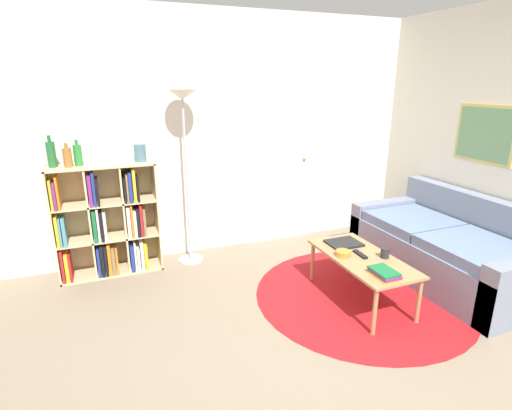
# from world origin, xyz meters

# --- Properties ---
(ground_plane) EXTENTS (14.00, 14.00, 0.00)m
(ground_plane) POSITION_xyz_m (0.00, 0.00, 0.00)
(ground_plane) COLOR gray
(wall_back) EXTENTS (7.32, 0.11, 2.60)m
(wall_back) POSITION_xyz_m (0.03, 2.56, 1.29)
(wall_back) COLOR silver
(wall_back) RESTS_ON ground_plane
(wall_right) EXTENTS (0.08, 5.54, 2.60)m
(wall_right) POSITION_xyz_m (2.19, 1.27, 1.30)
(wall_right) COLOR silver
(wall_right) RESTS_ON ground_plane
(rug) EXTENTS (1.95, 1.95, 0.01)m
(rug) POSITION_xyz_m (0.71, 0.98, 0.00)
(rug) COLOR #B2191E
(rug) RESTS_ON ground_plane
(bookshelf) EXTENTS (0.98, 0.34, 1.12)m
(bookshelf) POSITION_xyz_m (-1.39, 2.35, 0.52)
(bookshelf) COLOR beige
(bookshelf) RESTS_ON ground_plane
(floor_lamp) EXTENTS (0.30, 0.30, 1.81)m
(floor_lamp) POSITION_xyz_m (-0.59, 2.30, 1.51)
(floor_lamp) COLOR #B7B7BC
(floor_lamp) RESTS_ON ground_plane
(couch) EXTENTS (0.94, 1.85, 0.80)m
(couch) POSITION_xyz_m (1.74, 1.01, 0.28)
(couch) COLOR gray
(couch) RESTS_ON ground_plane
(coffee_table) EXTENTS (0.51, 1.03, 0.42)m
(coffee_table) POSITION_xyz_m (0.63, 0.93, 0.38)
(coffee_table) COLOR #AD7F51
(coffee_table) RESTS_ON ground_plane
(laptop) EXTENTS (0.30, 0.25, 0.02)m
(laptop) POSITION_xyz_m (0.64, 1.23, 0.43)
(laptop) COLOR black
(laptop) RESTS_ON coffee_table
(bowl) EXTENTS (0.13, 0.13, 0.05)m
(bowl) POSITION_xyz_m (0.49, 1.01, 0.44)
(bowl) COLOR orange
(bowl) RESTS_ON coffee_table
(book_stack_on_table) EXTENTS (0.16, 0.23, 0.06)m
(book_stack_on_table) POSITION_xyz_m (0.57, 0.56, 0.45)
(book_stack_on_table) COLOR gold
(book_stack_on_table) RESTS_ON coffee_table
(cup) EXTENTS (0.07, 0.07, 0.09)m
(cup) POSITION_xyz_m (0.80, 0.85, 0.46)
(cup) COLOR #28282D
(cup) RESTS_ON coffee_table
(remote) EXTENTS (0.05, 0.18, 0.02)m
(remote) POSITION_xyz_m (0.63, 0.96, 0.43)
(remote) COLOR black
(remote) RESTS_ON coffee_table
(bottle_left) EXTENTS (0.08, 0.08, 0.29)m
(bottle_left) POSITION_xyz_m (-1.80, 2.37, 1.24)
(bottle_left) COLOR #236633
(bottle_left) RESTS_ON bookshelf
(bottle_middle) EXTENTS (0.08, 0.08, 0.22)m
(bottle_middle) POSITION_xyz_m (-1.67, 2.32, 1.21)
(bottle_middle) COLOR olive
(bottle_middle) RESTS_ON bookshelf
(bottle_right) EXTENTS (0.07, 0.07, 0.24)m
(bottle_right) POSITION_xyz_m (-1.58, 2.36, 1.22)
(bottle_right) COLOR #2D8438
(bottle_right) RESTS_ON bookshelf
(vase_on_shelf) EXTENTS (0.12, 0.12, 0.17)m
(vase_on_shelf) POSITION_xyz_m (-1.02, 2.35, 1.21)
(vase_on_shelf) COLOR slate
(vase_on_shelf) RESTS_ON bookshelf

